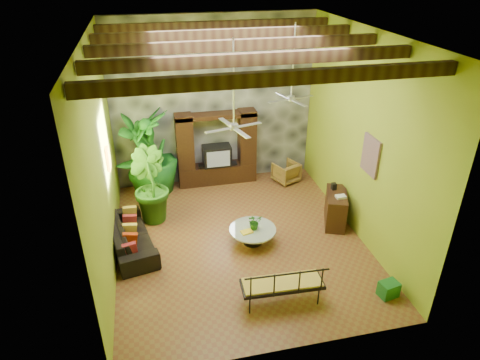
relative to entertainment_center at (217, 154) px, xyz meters
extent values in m
plane|color=brown|center=(0.00, -3.14, -0.97)|extent=(7.00, 7.00, 0.00)
cube|color=silver|center=(0.00, -3.14, 4.03)|extent=(6.00, 7.00, 0.02)
cube|color=#8BA124|center=(0.00, 0.36, 1.53)|extent=(6.00, 0.02, 5.00)
cube|color=#8BA124|center=(-3.00, -3.14, 1.53)|extent=(0.02, 7.00, 5.00)
cube|color=#8BA124|center=(3.00, -3.14, 1.53)|extent=(0.02, 7.00, 5.00)
cube|color=#33343A|center=(0.00, 0.30, 1.53)|extent=(5.98, 0.10, 4.98)
cube|color=#332310|center=(0.00, -5.74, 3.81)|extent=(5.95, 0.16, 0.22)
cube|color=#332310|center=(0.00, -4.44, 3.81)|extent=(5.95, 0.16, 0.22)
cube|color=#332310|center=(0.00, -3.14, 3.81)|extent=(5.95, 0.16, 0.22)
cube|color=#332310|center=(0.00, -1.84, 3.81)|extent=(5.95, 0.16, 0.22)
cube|color=#332310|center=(0.00, -0.54, 3.81)|extent=(5.95, 0.16, 0.22)
cube|color=black|center=(0.00, 0.00, -0.67)|extent=(2.40, 0.50, 0.60)
cube|color=black|center=(-0.95, 0.00, 0.33)|extent=(0.50, 0.48, 2.00)
cube|color=black|center=(0.95, 0.00, 0.33)|extent=(0.50, 0.48, 2.00)
cube|color=black|center=(0.00, 0.00, 1.23)|extent=(2.40, 0.48, 0.12)
cube|color=black|center=(0.00, -0.02, -0.05)|extent=(0.85, 0.52, 0.62)
cube|color=#8C99A8|center=(0.00, -0.29, -0.05)|extent=(0.70, 0.02, 0.50)
cylinder|color=silver|center=(-0.20, -3.54, 3.13)|extent=(0.04, 0.04, 1.80)
cylinder|color=silver|center=(-0.20, -3.54, 2.23)|extent=(0.18, 0.18, 0.12)
cube|color=silver|center=(0.15, -3.44, 2.21)|extent=(0.58, 0.26, 0.01)
cube|color=silver|center=(-0.29, -3.19, 2.21)|extent=(0.26, 0.58, 0.01)
cube|color=silver|center=(-0.55, -3.63, 2.21)|extent=(0.58, 0.26, 0.01)
cube|color=silver|center=(-0.11, -3.88, 2.21)|extent=(0.26, 0.58, 0.01)
cylinder|color=silver|center=(1.60, -1.94, 3.13)|extent=(0.04, 0.04, 1.80)
cylinder|color=silver|center=(1.60, -1.94, 2.23)|extent=(0.18, 0.18, 0.12)
cube|color=silver|center=(1.95, -1.84, 2.21)|extent=(0.58, 0.26, 0.01)
cube|color=silver|center=(1.51, -1.59, 2.21)|extent=(0.26, 0.58, 0.01)
cube|color=silver|center=(1.25, -2.03, 2.21)|extent=(0.58, 0.26, 0.01)
cube|color=silver|center=(1.69, -2.28, 2.21)|extent=(0.26, 0.58, 0.01)
cube|color=yellow|center=(-2.96, -2.14, 1.13)|extent=(0.06, 0.32, 0.55)
cube|color=#284F93|center=(2.96, -3.74, 1.33)|extent=(0.06, 0.70, 0.90)
imported|color=black|center=(-2.65, -2.87, -0.63)|extent=(1.34, 2.43, 0.67)
imported|color=olive|center=(2.11, -0.44, -0.65)|extent=(0.90, 0.91, 0.64)
imported|color=#1B6019|center=(-2.31, -0.22, 0.27)|extent=(1.42, 1.57, 2.47)
imported|color=#2A641A|center=(-2.10, -1.67, 0.05)|extent=(1.38, 1.44, 2.04)
imported|color=#1A651E|center=(-1.93, -0.19, 0.31)|extent=(1.46, 1.46, 2.55)
cylinder|color=black|center=(0.30, -3.33, -0.79)|extent=(0.49, 0.49, 0.36)
cylinder|color=silver|center=(0.30, -3.33, -0.59)|extent=(1.16, 1.16, 0.04)
imported|color=#2A691B|center=(0.34, -3.32, -0.37)|extent=(0.41, 0.38, 0.38)
cube|color=yellow|center=(0.12, -3.44, -0.55)|extent=(0.31, 0.25, 0.03)
cube|color=black|center=(0.38, -5.44, -0.52)|extent=(1.71, 0.64, 0.07)
cube|color=gold|center=(0.38, -5.44, -0.48)|extent=(1.62, 0.58, 0.06)
cube|color=black|center=(0.38, -5.74, -0.25)|extent=(1.69, 0.11, 0.54)
cube|color=#322110|center=(2.65, -2.96, -0.52)|extent=(0.87, 1.22, 0.89)
cube|color=#1B652B|center=(2.63, -5.78, -0.79)|extent=(0.44, 0.36, 0.34)
camera|label=1|loc=(-1.92, -11.75, 5.48)|focal=32.00mm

